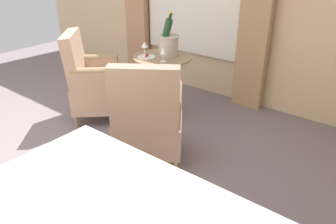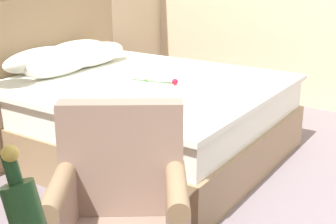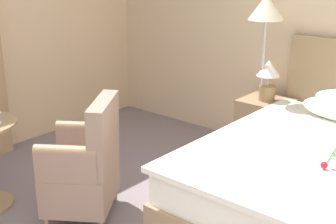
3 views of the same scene
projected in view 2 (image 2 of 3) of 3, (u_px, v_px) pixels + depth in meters
The scene contains 1 object.
bed at pixel (132, 110), 3.93m from camera, with size 1.92×2.24×1.23m.
Camera 2 is at (-2.31, -0.43, 1.56)m, focal length 50.00 mm.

